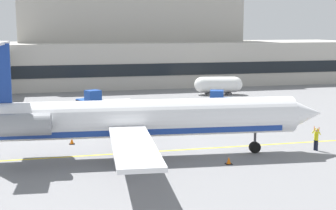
{
  "coord_description": "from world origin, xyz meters",
  "views": [
    {
      "loc": [
        -11.91,
        -36.0,
        9.9
      ],
      "look_at": [
        -1.66,
        5.88,
        3.0
      ],
      "focal_mm": 52.41,
      "sensor_mm": 36.0,
      "label": 1
    }
  ],
  "objects_px": {
    "baggage_tug": "(91,99)",
    "fuel_tank": "(218,85)",
    "regional_jet": "(130,119)",
    "marshaller": "(316,138)",
    "pushback_tractor": "(223,98)"
  },
  "relations": [
    {
      "from": "regional_jet",
      "to": "marshaller",
      "type": "height_order",
      "value": "regional_jet"
    },
    {
      "from": "pushback_tractor",
      "to": "marshaller",
      "type": "height_order",
      "value": "marshaller"
    },
    {
      "from": "baggage_tug",
      "to": "fuel_tank",
      "type": "xyz_separation_m",
      "value": [
        19.18,
        6.63,
        0.5
      ]
    },
    {
      "from": "regional_jet",
      "to": "fuel_tank",
      "type": "height_order",
      "value": "regional_jet"
    },
    {
      "from": "baggage_tug",
      "to": "fuel_tank",
      "type": "bearing_deg",
      "value": 19.07
    },
    {
      "from": "regional_jet",
      "to": "fuel_tank",
      "type": "distance_m",
      "value": 36.76
    },
    {
      "from": "baggage_tug",
      "to": "fuel_tank",
      "type": "height_order",
      "value": "fuel_tank"
    },
    {
      "from": "baggage_tug",
      "to": "pushback_tractor",
      "type": "relative_size",
      "value": 0.91
    },
    {
      "from": "regional_jet",
      "to": "fuel_tank",
      "type": "relative_size",
      "value": 4.29
    },
    {
      "from": "pushback_tractor",
      "to": "marshaller",
      "type": "relative_size",
      "value": 2.35
    },
    {
      "from": "regional_jet",
      "to": "baggage_tug",
      "type": "distance_m",
      "value": 25.29
    },
    {
      "from": "regional_jet",
      "to": "fuel_tank",
      "type": "xyz_separation_m",
      "value": [
        18.33,
        31.82,
        -1.56
      ]
    },
    {
      "from": "baggage_tug",
      "to": "pushback_tractor",
      "type": "height_order",
      "value": "baggage_tug"
    },
    {
      "from": "fuel_tank",
      "to": "marshaller",
      "type": "relative_size",
      "value": 3.62
    },
    {
      "from": "regional_jet",
      "to": "marshaller",
      "type": "xyz_separation_m",
      "value": [
        14.92,
        -1.3,
        -2.03
      ]
    }
  ]
}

